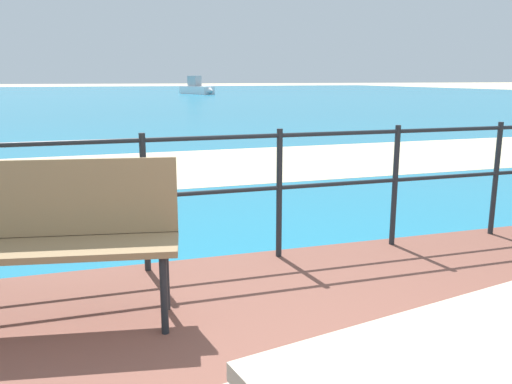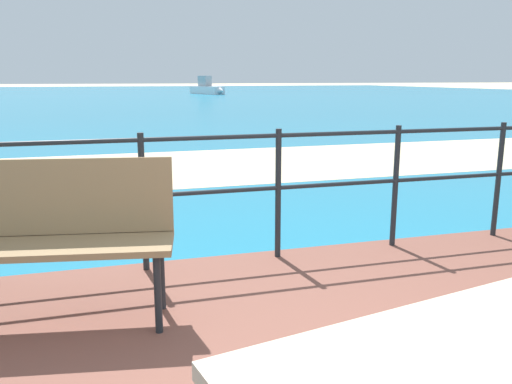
% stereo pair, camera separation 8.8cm
% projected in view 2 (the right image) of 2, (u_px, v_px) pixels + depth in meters
% --- Properties ---
extents(sea_water, '(90.00, 90.00, 0.01)m').
position_uv_depth(sea_water, '(117.00, 96.00, 39.20)').
color(sea_water, teal).
rests_on(sea_water, ground).
extents(beach_strip, '(54.03, 3.98, 0.01)m').
position_uv_depth(beach_strip, '(185.00, 167.00, 8.35)').
color(beach_strip, beige).
rests_on(beach_strip, ground).
extents(park_bench, '(1.84, 0.71, 0.90)m').
position_uv_depth(park_bench, '(5.00, 227.00, 2.83)').
color(park_bench, '#8C704C').
rests_on(park_bench, patio_paving).
extents(railing_fence, '(5.94, 0.04, 0.97)m').
position_uv_depth(railing_fence, '(278.00, 179.00, 3.87)').
color(railing_fence, '#1E2328').
rests_on(railing_fence, patio_paving).
extents(boat_near, '(2.31, 4.77, 1.50)m').
position_uv_depth(boat_near, '(207.00, 88.00, 44.45)').
color(boat_near, silver).
rests_on(boat_near, sea_water).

